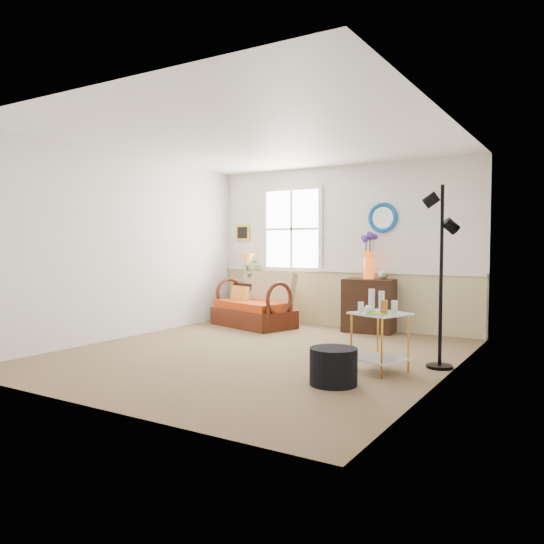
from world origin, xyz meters
The scene contains 19 objects.
floor centered at (0.00, 0.00, 0.00)m, with size 4.50×5.00×0.01m, color #7D6348.
ceiling centered at (0.00, 0.00, 2.60)m, with size 4.50×5.00×0.01m, color white.
walls centered at (0.00, 0.00, 1.30)m, with size 4.51×5.01×2.60m.
wainscot centered at (0.00, 2.48, 0.45)m, with size 4.46×0.02×0.90m, color tan.
chair_rail centered at (0.00, 2.47, 0.92)m, with size 4.46×0.04×0.06m, color silver.
window centered at (-0.90, 2.47, 1.60)m, with size 1.14×0.06×1.44m, color white, non-canonical shape.
picture centered at (-1.92, 2.48, 1.55)m, with size 0.28×0.03×0.28m, color #AD8D24.
mirror centered at (0.70, 2.48, 1.75)m, with size 0.47×0.47×0.07m, color #0C67BC.
loveseat centered at (-1.24, 1.79, 0.44)m, with size 1.35×0.77×0.88m, color #551B0A, non-canonical shape.
throw_pillow centered at (-1.52, 1.80, 0.47)m, with size 0.36×0.09×0.36m, color orange, non-canonical shape.
lamp_stand centered at (-1.70, 2.30, 0.33)m, with size 0.38×0.38×0.66m, color black, non-canonical shape.
table_lamp centered at (-1.69, 2.28, 0.92)m, with size 0.28×0.28×0.52m, color #C2722F, non-canonical shape.
potted_plant centered at (-1.55, 2.30, 0.82)m, with size 0.36×0.40×0.31m, color #487136.
cabinet centered at (0.58, 2.26, 0.41)m, with size 0.76×0.49×0.81m, color black, non-canonical shape.
flower_vase centered at (0.55, 2.29, 1.16)m, with size 0.20×0.20×0.69m, color #D84B13, non-canonical shape.
side_table centered at (1.60, -0.10, 0.31)m, with size 0.49×0.49×0.63m, color #B37828, non-canonical shape.
tabletop_items centered at (1.57, -0.07, 0.74)m, with size 0.39×0.39×0.23m, color silver, non-canonical shape.
floor_lamp centered at (2.10, 0.41, 0.99)m, with size 0.29×0.29×1.98m, color black, non-canonical shape.
ottoman centered at (1.41, -0.82, 0.18)m, with size 0.46×0.46×0.35m, color black.
Camera 1 is at (3.52, -5.39, 1.34)m, focal length 35.00 mm.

